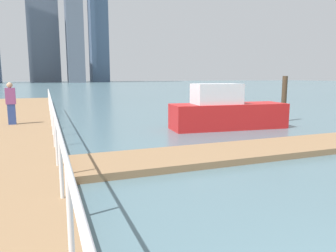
# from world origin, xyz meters

# --- Properties ---
(ground_plane) EXTENTS (300.00, 300.00, 0.00)m
(ground_plane) POSITION_xyz_m (0.00, 20.00, 0.00)
(ground_plane) COLOR slate
(floating_dock) EXTENTS (15.55, 2.00, 0.18)m
(floating_dock) POSITION_xyz_m (4.28, 7.21, 0.09)
(floating_dock) COLOR #93704C
(floating_dock) RESTS_ON ground_plane
(boardwalk_railing) EXTENTS (0.06, 27.11, 1.08)m
(boardwalk_railing) POSITION_xyz_m (-3.15, 8.36, 1.26)
(boardwalk_railing) COLOR white
(boardwalk_railing) RESTS_ON boardwalk
(dock_piling_3) EXTENTS (0.25, 0.25, 2.31)m
(dock_piling_3) POSITION_xyz_m (7.97, 12.35, 1.15)
(dock_piling_3) COLOR #473826
(dock_piling_3) RESTS_ON ground_plane
(moored_boat_0) EXTENTS (5.24, 2.00, 1.97)m
(moored_boat_0) POSITION_xyz_m (4.05, 11.48, 0.75)
(moored_boat_0) COLOR red
(moored_boat_0) RESTS_ON ground_plane
(pedestrian_1) EXTENTS (0.37, 0.23, 1.65)m
(pedestrian_1) POSITION_xyz_m (-4.61, 13.29, 1.25)
(pedestrian_1) COLOR #334C99
(pedestrian_1) RESTS_ON boardwalk
(skyline_tower_1) EXTENTS (12.94, 12.81, 62.70)m
(skyline_tower_1) POSITION_xyz_m (-3.13, 150.23, 31.35)
(skyline_tower_1) COLOR slate
(skyline_tower_1) RESTS_ON ground_plane
(skyline_tower_3) EXTENTS (8.23, 6.84, 61.55)m
(skyline_tower_3) POSITION_xyz_m (20.07, 146.25, 30.78)
(skyline_tower_3) COLOR slate
(skyline_tower_3) RESTS_ON ground_plane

